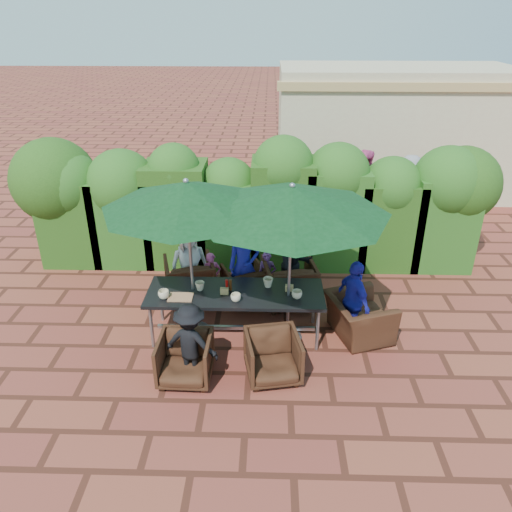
{
  "coord_description": "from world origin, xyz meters",
  "views": [
    {
      "loc": [
        0.26,
        -6.53,
        4.49
      ],
      "look_at": [
        0.06,
        0.4,
        1.06
      ],
      "focal_mm": 35.0,
      "sensor_mm": 36.0,
      "label": 1
    }
  ],
  "objects_px": {
    "chair_far_right": "(289,280)",
    "chair_end_right": "(359,311)",
    "umbrella_left": "(187,196)",
    "chair_far_mid": "(245,282)",
    "chair_near_right": "(273,355)",
    "umbrella_right": "(292,201)",
    "chair_near_left": "(185,357)",
    "dining_table": "(235,296)",
    "chair_far_left": "(190,277)"
  },
  "relations": [
    {
      "from": "umbrella_left",
      "to": "chair_far_mid",
      "type": "xyz_separation_m",
      "value": [
        0.73,
        0.95,
        -1.87
      ]
    },
    {
      "from": "umbrella_left",
      "to": "chair_far_right",
      "type": "xyz_separation_m",
      "value": [
        1.47,
        0.87,
        -1.78
      ]
    },
    {
      "from": "dining_table",
      "to": "chair_far_mid",
      "type": "bearing_deg",
      "value": 85.31
    },
    {
      "from": "chair_far_left",
      "to": "chair_near_left",
      "type": "bearing_deg",
      "value": 81.73
    },
    {
      "from": "chair_end_right",
      "to": "umbrella_right",
      "type": "bearing_deg",
      "value": 78.24
    },
    {
      "from": "umbrella_right",
      "to": "chair_near_left",
      "type": "xyz_separation_m",
      "value": [
        -1.39,
        -0.97,
        -1.86
      ]
    },
    {
      "from": "umbrella_right",
      "to": "chair_near_right",
      "type": "distance_m",
      "value": 2.07
    },
    {
      "from": "dining_table",
      "to": "umbrella_right",
      "type": "height_order",
      "value": "umbrella_right"
    },
    {
      "from": "chair_far_left",
      "to": "chair_far_mid",
      "type": "distance_m",
      "value": 0.94
    },
    {
      "from": "dining_table",
      "to": "chair_near_left",
      "type": "xyz_separation_m",
      "value": [
        -0.61,
        -1.05,
        -0.32
      ]
    },
    {
      "from": "chair_far_mid",
      "to": "umbrella_right",
      "type": "bearing_deg",
      "value": 99.64
    },
    {
      "from": "chair_near_right",
      "to": "chair_end_right",
      "type": "distance_m",
      "value": 1.65
    },
    {
      "from": "chair_far_mid",
      "to": "chair_far_left",
      "type": "bearing_deg",
      "value": -24.22
    },
    {
      "from": "umbrella_left",
      "to": "chair_far_mid",
      "type": "relative_size",
      "value": 3.58
    },
    {
      "from": "umbrella_right",
      "to": "chair_end_right",
      "type": "height_order",
      "value": "umbrella_right"
    },
    {
      "from": "dining_table",
      "to": "chair_near_right",
      "type": "bearing_deg",
      "value": -59.94
    },
    {
      "from": "chair_near_right",
      "to": "chair_end_right",
      "type": "xyz_separation_m",
      "value": [
        1.3,
        1.01,
        0.06
      ]
    },
    {
      "from": "chair_far_right",
      "to": "umbrella_left",
      "type": "bearing_deg",
      "value": 20.51
    },
    {
      "from": "dining_table",
      "to": "chair_end_right",
      "type": "distance_m",
      "value": 1.88
    },
    {
      "from": "chair_near_left",
      "to": "chair_end_right",
      "type": "distance_m",
      "value": 2.7
    },
    {
      "from": "chair_far_right",
      "to": "chair_near_right",
      "type": "relative_size",
      "value": 1.19
    },
    {
      "from": "chair_far_mid",
      "to": "chair_end_right",
      "type": "relative_size",
      "value": 0.72
    },
    {
      "from": "umbrella_left",
      "to": "umbrella_right",
      "type": "distance_m",
      "value": 1.43
    },
    {
      "from": "dining_table",
      "to": "chair_far_right",
      "type": "distance_m",
      "value": 1.29
    },
    {
      "from": "chair_far_right",
      "to": "chair_end_right",
      "type": "distance_m",
      "value": 1.37
    },
    {
      "from": "umbrella_right",
      "to": "umbrella_left",
      "type": "bearing_deg",
      "value": 173.83
    },
    {
      "from": "chair_far_mid",
      "to": "chair_far_right",
      "type": "relative_size",
      "value": 0.8
    },
    {
      "from": "chair_near_right",
      "to": "chair_end_right",
      "type": "bearing_deg",
      "value": 27.08
    },
    {
      "from": "chair_far_mid",
      "to": "chair_near_right",
      "type": "xyz_separation_m",
      "value": [
        0.48,
        -2.0,
        0.02
      ]
    },
    {
      "from": "umbrella_right",
      "to": "chair_end_right",
      "type": "xyz_separation_m",
      "value": [
        1.08,
        0.12,
        -1.8
      ]
    },
    {
      "from": "chair_near_right",
      "to": "chair_far_left",
      "type": "bearing_deg",
      "value": 114.13
    },
    {
      "from": "chair_near_left",
      "to": "chair_near_right",
      "type": "height_order",
      "value": "chair_near_right"
    },
    {
      "from": "chair_near_left",
      "to": "chair_near_right",
      "type": "bearing_deg",
      "value": 5.43
    },
    {
      "from": "umbrella_left",
      "to": "chair_near_right",
      "type": "relative_size",
      "value": 3.42
    },
    {
      "from": "chair_end_right",
      "to": "chair_far_mid",
      "type": "bearing_deg",
      "value": 42.72
    },
    {
      "from": "umbrella_left",
      "to": "chair_far_right",
      "type": "bearing_deg",
      "value": 30.7
    },
    {
      "from": "chair_far_right",
      "to": "chair_end_right",
      "type": "relative_size",
      "value": 0.9
    },
    {
      "from": "chair_far_mid",
      "to": "umbrella_left",
      "type": "bearing_deg",
      "value": 30.12
    },
    {
      "from": "umbrella_right",
      "to": "chair_near_left",
      "type": "distance_m",
      "value": 2.51
    },
    {
      "from": "chair_near_left",
      "to": "chair_end_right",
      "type": "height_order",
      "value": "chair_end_right"
    },
    {
      "from": "umbrella_left",
      "to": "chair_far_right",
      "type": "relative_size",
      "value": 2.87
    },
    {
      "from": "umbrella_left",
      "to": "chair_end_right",
      "type": "bearing_deg",
      "value": -0.7
    },
    {
      "from": "dining_table",
      "to": "chair_near_right",
      "type": "distance_m",
      "value": 1.16
    },
    {
      "from": "dining_table",
      "to": "umbrella_left",
      "type": "bearing_deg",
      "value": 173.25
    },
    {
      "from": "umbrella_left",
      "to": "chair_near_left",
      "type": "xyz_separation_m",
      "value": [
        0.03,
        -1.13,
        -1.85
      ]
    },
    {
      "from": "dining_table",
      "to": "umbrella_left",
      "type": "height_order",
      "value": "umbrella_left"
    },
    {
      "from": "chair_far_mid",
      "to": "chair_near_left",
      "type": "height_order",
      "value": "chair_near_left"
    },
    {
      "from": "umbrella_left",
      "to": "chair_far_right",
      "type": "distance_m",
      "value": 2.47
    },
    {
      "from": "umbrella_right",
      "to": "chair_far_left",
      "type": "xyz_separation_m",
      "value": [
        -1.64,
        1.13,
        -1.81
      ]
    },
    {
      "from": "chair_end_right",
      "to": "chair_near_left",
      "type": "bearing_deg",
      "value": 95.63
    }
  ]
}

